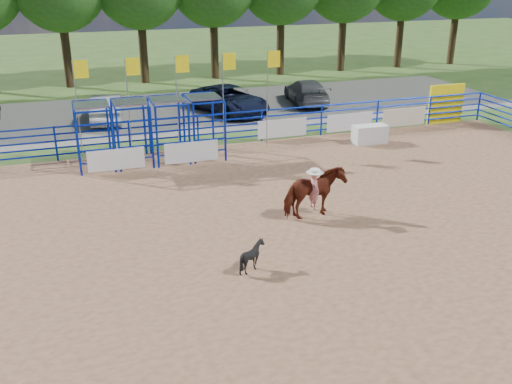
{
  "coord_description": "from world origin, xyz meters",
  "views": [
    {
      "loc": [
        -5.37,
        -14.01,
        7.64
      ],
      "look_at": [
        -0.31,
        1.0,
        1.3
      ],
      "focal_mm": 40.0,
      "sensor_mm": 36.0,
      "label": 1
    }
  ],
  "objects_px": {
    "horse_and_rider": "(314,191)",
    "car_c": "(229,100)",
    "car_d": "(307,92)",
    "calf": "(252,256)",
    "car_b": "(107,108)",
    "announcer_table": "(370,134)"
  },
  "relations": [
    {
      "from": "horse_and_rider",
      "to": "car_d",
      "type": "bearing_deg",
      "value": 67.48
    },
    {
      "from": "car_b",
      "to": "car_d",
      "type": "distance_m",
      "value": 11.48
    },
    {
      "from": "calf",
      "to": "car_d",
      "type": "bearing_deg",
      "value": -15.84
    },
    {
      "from": "car_b",
      "to": "calf",
      "type": "bearing_deg",
      "value": 105.13
    },
    {
      "from": "car_d",
      "to": "calf",
      "type": "bearing_deg",
      "value": 72.28
    },
    {
      "from": "calf",
      "to": "car_b",
      "type": "distance_m",
      "value": 17.37
    },
    {
      "from": "horse_and_rider",
      "to": "calf",
      "type": "height_order",
      "value": "horse_and_rider"
    },
    {
      "from": "car_c",
      "to": "car_d",
      "type": "distance_m",
      "value": 5.01
    },
    {
      "from": "announcer_table",
      "to": "calf",
      "type": "relative_size",
      "value": 1.85
    },
    {
      "from": "car_b",
      "to": "car_d",
      "type": "xyz_separation_m",
      "value": [
        11.47,
        0.57,
        -0.02
      ]
    },
    {
      "from": "car_b",
      "to": "car_d",
      "type": "relative_size",
      "value": 0.9
    },
    {
      "from": "calf",
      "to": "car_c",
      "type": "relative_size",
      "value": 0.16
    },
    {
      "from": "announcer_table",
      "to": "car_c",
      "type": "bearing_deg",
      "value": 120.55
    },
    {
      "from": "announcer_table",
      "to": "car_d",
      "type": "relative_size",
      "value": 0.32
    },
    {
      "from": "car_b",
      "to": "announcer_table",
      "type": "bearing_deg",
      "value": 152.36
    },
    {
      "from": "announcer_table",
      "to": "horse_and_rider",
      "type": "height_order",
      "value": "horse_and_rider"
    },
    {
      "from": "car_b",
      "to": "car_d",
      "type": "bearing_deg",
      "value": -169.46
    },
    {
      "from": "car_b",
      "to": "car_c",
      "type": "relative_size",
      "value": 0.82
    },
    {
      "from": "horse_and_rider",
      "to": "car_c",
      "type": "height_order",
      "value": "horse_and_rider"
    },
    {
      "from": "announcer_table",
      "to": "car_b",
      "type": "height_order",
      "value": "car_b"
    },
    {
      "from": "car_d",
      "to": "car_c",
      "type": "bearing_deg",
      "value": 18.73
    },
    {
      "from": "calf",
      "to": "car_c",
      "type": "bearing_deg",
      "value": -2.56
    }
  ]
}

